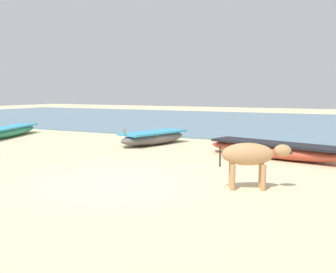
% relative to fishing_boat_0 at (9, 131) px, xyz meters
% --- Properties ---
extents(ground, '(80.00, 80.00, 0.00)m').
position_rel_fishing_boat_0_xyz_m(ground, '(9.10, -4.99, -0.24)').
color(ground, beige).
extents(sea_water, '(60.00, 20.00, 0.08)m').
position_rel_fishing_boat_0_xyz_m(sea_water, '(9.10, 13.05, -0.20)').
color(sea_water, slate).
rests_on(sea_water, ground).
extents(fishing_boat_0, '(2.44, 4.50, 0.64)m').
position_rel_fishing_boat_0_xyz_m(fishing_boat_0, '(0.00, 0.00, 0.00)').
color(fishing_boat_0, '#338C66').
rests_on(fishing_boat_0, ground).
extents(fishing_boat_1, '(4.46, 1.99, 0.67)m').
position_rel_fishing_boat_0_xyz_m(fishing_boat_1, '(11.53, -0.22, 0.01)').
color(fishing_boat_1, '#B74733').
rests_on(fishing_boat_1, ground).
extents(fishing_boat_2, '(1.78, 3.29, 0.69)m').
position_rel_fishing_boat_0_xyz_m(fishing_boat_2, '(6.88, 0.75, 0.02)').
color(fishing_boat_2, '#5B5651').
rests_on(fishing_boat_2, ground).
extents(cow_adult_tan, '(1.40, 0.89, 0.95)m').
position_rel_fishing_boat_0_xyz_m(cow_adult_tan, '(11.91, -4.18, 0.44)').
color(cow_adult_tan, tan).
rests_on(cow_adult_tan, ground).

